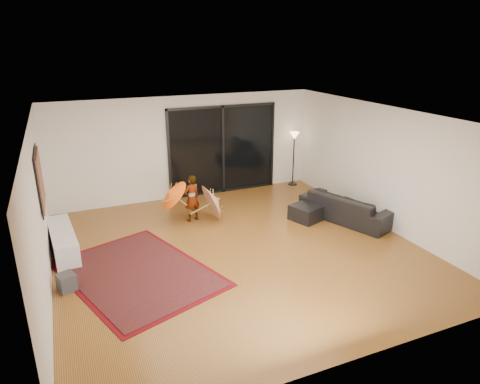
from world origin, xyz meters
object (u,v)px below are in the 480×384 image
media_console (63,241)px  sofa (347,207)px  ottoman (306,213)px  child (192,198)px

media_console → sofa: size_ratio=0.78×
ottoman → child: bearing=157.8°
ottoman → media_console: bearing=174.5°
media_console → sofa: 6.26m
media_console → sofa: bearing=-12.7°
media_console → sofa: (6.20, -0.88, 0.08)m
ottoman → child: 2.71m
ottoman → child: (-2.49, 1.02, 0.38)m
media_console → ottoman: bearing=-10.2°
sofa → child: 3.63m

